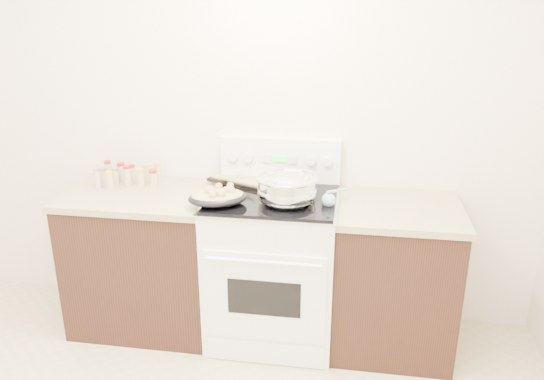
# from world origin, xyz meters

# --- Properties ---
(room_shell) EXTENTS (4.10, 3.60, 2.75)m
(room_shell) POSITION_xyz_m (0.00, 0.00, 1.70)
(room_shell) COLOR silver
(room_shell) RESTS_ON ground
(counter_left) EXTENTS (0.93, 0.67, 0.92)m
(counter_left) POSITION_xyz_m (-0.48, 1.43, 0.46)
(counter_left) COLOR black
(counter_left) RESTS_ON ground
(counter_right) EXTENTS (0.73, 0.67, 0.92)m
(counter_right) POSITION_xyz_m (1.08, 1.43, 0.46)
(counter_right) COLOR black
(counter_right) RESTS_ON ground
(kitchen_range) EXTENTS (0.78, 0.73, 1.22)m
(kitchen_range) POSITION_xyz_m (0.35, 1.42, 0.49)
(kitchen_range) COLOR white
(kitchen_range) RESTS_ON ground
(mixing_bowl) EXTENTS (0.41, 0.41, 0.21)m
(mixing_bowl) POSITION_xyz_m (0.44, 1.33, 1.02)
(mixing_bowl) COLOR silver
(mixing_bowl) RESTS_ON kitchen_range
(roasting_pan) EXTENTS (0.40, 0.34, 0.11)m
(roasting_pan) POSITION_xyz_m (0.06, 1.24, 0.99)
(roasting_pan) COLOR black
(roasting_pan) RESTS_ON kitchen_range
(baking_sheet) EXTENTS (0.50, 0.43, 0.06)m
(baking_sheet) POSITION_xyz_m (0.14, 1.68, 0.96)
(baking_sheet) COLOR black
(baking_sheet) RESTS_ON kitchen_range
(wooden_spoon) EXTENTS (0.08, 0.25, 0.04)m
(wooden_spoon) POSITION_xyz_m (0.43, 1.33, 0.95)
(wooden_spoon) COLOR tan
(wooden_spoon) RESTS_ON kitchen_range
(blue_ladle) EXTENTS (0.16, 0.25, 0.10)m
(blue_ladle) POSITION_xyz_m (0.69, 1.34, 0.98)
(blue_ladle) COLOR #8BB3CF
(blue_ladle) RESTS_ON kitchen_range
(spice_jars) EXTENTS (0.39, 0.23, 0.13)m
(spice_jars) POSITION_xyz_m (-0.63, 1.56, 0.98)
(spice_jars) COLOR #BFB28C
(spice_jars) RESTS_ON counter_left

